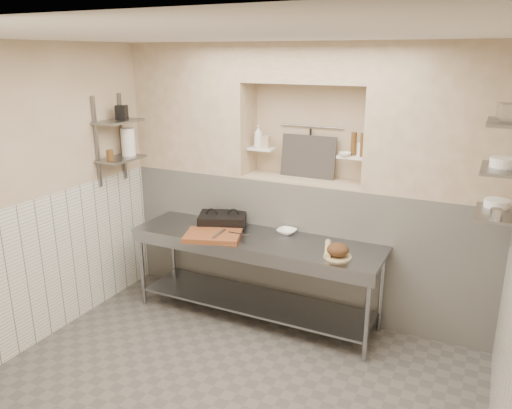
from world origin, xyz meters
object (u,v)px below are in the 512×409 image
Objects in this scene: cutting_board at (213,236)px; rolling_pin at (328,249)px; bread_loaf at (338,250)px; panini_press at (223,220)px; mixing_bowl at (287,231)px; bottle_soap at (258,136)px; prep_table at (255,261)px; jug_left at (128,142)px; bowl_alcove at (345,154)px.

rolling_pin reaches higher than cutting_board.
bread_loaf is at bearing 3.17° from cutting_board.
panini_press is 2.94× the size of bread_loaf.
mixing_bowl is 0.76m from bread_loaf.
cutting_board is at bearing -98.73° from panini_press.
prep_table is at bearing -67.53° from bottle_soap.
mixing_bowl is (0.24, 0.26, 0.28)m from prep_table.
bread_loaf is at bearing -30.95° from bottle_soap.
jug_left reaches higher than bread_loaf.
rolling_pin is 1.86× the size of bread_loaf.
bottle_soap is (0.15, 0.75, 0.91)m from cutting_board.
panini_press is (-0.47, 0.17, 0.33)m from prep_table.
prep_table is 0.45m from mixing_bowl.
prep_table is at bearing -42.81° from panini_press.
prep_table is 8.73× the size of jug_left.
cutting_board is 1.17m from rolling_pin.
jug_left is at bearing -171.81° from mixing_bowl.
bottle_soap reaches higher than panini_press.
jug_left reaches higher than bowl_alcove.
rolling_pin is (0.54, -0.29, 0.01)m from mixing_bowl.
bowl_alcove is (1.12, 0.70, 0.81)m from cutting_board.
bottle_soap reaches higher than jug_left.
panini_press is at bearing 104.12° from cutting_board.
bottle_soap reaches higher than prep_table.
cutting_board is 4.55× the size of bowl_alcove.
cutting_board is (-0.38, -0.20, 0.28)m from prep_table.
panini_press is at bearing 9.12° from jug_left.
bread_loaf is 1.58m from bottle_soap.
rolling_pin is at bearing -28.47° from mixing_bowl.
rolling_pin is (0.78, -0.04, 0.29)m from prep_table.
mixing_bowl is 0.65× the size of jug_left.
panini_press is 0.98m from bottle_soap.
cutting_board is 1.46× the size of rolling_pin.
bottle_soap is at bearing 78.84° from cutting_board.
rolling_pin reaches higher than prep_table.
prep_table is at bearing 172.16° from bread_loaf.
jug_left is at bearing -179.96° from prep_table.
prep_table is 21.47× the size of bowl_alcove.
jug_left reaches higher than prep_table.
rolling_pin is (1.25, -0.21, -0.04)m from panini_press.
panini_press is at bearing 160.04° from prep_table.
jug_left is at bearing 177.11° from bread_loaf.
bread_loaf reaches higher than mixing_bowl.
rolling_pin is at bearing -30.36° from bottle_soap.
cutting_board is at bearing -152.65° from prep_table.
cutting_board is at bearing -147.88° from bowl_alcove.
panini_press reaches higher than mixing_bowl.
bowl_alcove is (-0.16, 0.63, 0.76)m from bread_loaf.
mixing_bowl is 1.98m from jug_left.
mixing_bowl is (0.71, 0.08, -0.04)m from panini_press.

